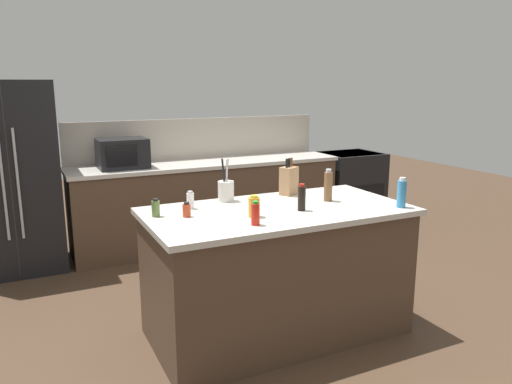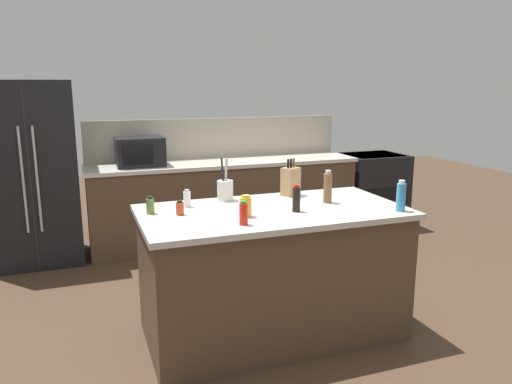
{
  "view_description": "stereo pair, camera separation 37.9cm",
  "coord_description": "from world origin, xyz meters",
  "px_view_note": "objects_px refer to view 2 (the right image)",
  "views": [
    {
      "loc": [
        -1.61,
        -2.99,
        1.81
      ],
      "look_at": [
        0.0,
        0.35,
        0.99
      ],
      "focal_mm": 35.0,
      "sensor_mm": 36.0,
      "label": 1
    },
    {
      "loc": [
        -1.27,
        -3.13,
        1.81
      ],
      "look_at": [
        0.0,
        0.35,
        0.99
      ],
      "focal_mm": 35.0,
      "sensor_mm": 36.0,
      "label": 2
    }
  ],
  "objects_px": {
    "range_oven": "(372,190)",
    "dish_soap_bottle": "(401,197)",
    "utensil_crock": "(225,190)",
    "spice_jar_paprika": "(180,208)",
    "hot_sauce_bottle": "(244,214)",
    "refrigerator": "(33,173)",
    "salt_shaker": "(187,199)",
    "pepper_grinder": "(328,187)",
    "microwave": "(140,151)",
    "honey_jar": "(246,207)",
    "soy_sauce_bottle": "(296,199)",
    "spice_jar_oregano": "(150,206)",
    "knife_block": "(291,181)"
  },
  "relations": [
    {
      "from": "microwave",
      "to": "hot_sauce_bottle",
      "type": "bearing_deg",
      "value": -82.79
    },
    {
      "from": "honey_jar",
      "to": "microwave",
      "type": "bearing_deg",
      "value": 99.55
    },
    {
      "from": "knife_block",
      "to": "utensil_crock",
      "type": "xyz_separation_m",
      "value": [
        -0.53,
        0.02,
        -0.03
      ]
    },
    {
      "from": "soy_sauce_bottle",
      "to": "salt_shaker",
      "type": "bearing_deg",
      "value": 150.49
    },
    {
      "from": "soy_sauce_bottle",
      "to": "dish_soap_bottle",
      "type": "bearing_deg",
      "value": -18.66
    },
    {
      "from": "utensil_crock",
      "to": "hot_sauce_bottle",
      "type": "bearing_deg",
      "value": -96.79
    },
    {
      "from": "range_oven",
      "to": "utensil_crock",
      "type": "xyz_separation_m",
      "value": [
        -2.48,
        -1.83,
        0.56
      ]
    },
    {
      "from": "spice_jar_oregano",
      "to": "spice_jar_paprika",
      "type": "relative_size",
      "value": 1.21
    },
    {
      "from": "utensil_crock",
      "to": "honey_jar",
      "type": "xyz_separation_m",
      "value": [
        -0.0,
        -0.49,
        -0.01
      ]
    },
    {
      "from": "range_oven",
      "to": "pepper_grinder",
      "type": "distance_m",
      "value": 2.86
    },
    {
      "from": "pepper_grinder",
      "to": "dish_soap_bottle",
      "type": "relative_size",
      "value": 1.12
    },
    {
      "from": "refrigerator",
      "to": "salt_shaker",
      "type": "bearing_deg",
      "value": -60.16
    },
    {
      "from": "utensil_crock",
      "to": "hot_sauce_bottle",
      "type": "relative_size",
      "value": 2.11
    },
    {
      "from": "salt_shaker",
      "to": "spice_jar_paprika",
      "type": "height_order",
      "value": "salt_shaker"
    },
    {
      "from": "dish_soap_bottle",
      "to": "spice_jar_paprika",
      "type": "bearing_deg",
      "value": 163.91
    },
    {
      "from": "refrigerator",
      "to": "hot_sauce_bottle",
      "type": "xyz_separation_m",
      "value": [
        1.37,
        -2.55,
        0.1
      ]
    },
    {
      "from": "hot_sauce_bottle",
      "to": "spice_jar_paprika",
      "type": "relative_size",
      "value": 1.53
    },
    {
      "from": "soy_sauce_bottle",
      "to": "honey_jar",
      "type": "bearing_deg",
      "value": -178.86
    },
    {
      "from": "spice_jar_paprika",
      "to": "soy_sauce_bottle",
      "type": "bearing_deg",
      "value": -13.74
    },
    {
      "from": "pepper_grinder",
      "to": "spice_jar_paprika",
      "type": "relative_size",
      "value": 2.43
    },
    {
      "from": "knife_block",
      "to": "spice_jar_oregano",
      "type": "relative_size",
      "value": 2.4
    },
    {
      "from": "pepper_grinder",
      "to": "spice_jar_paprika",
      "type": "height_order",
      "value": "pepper_grinder"
    },
    {
      "from": "pepper_grinder",
      "to": "spice_jar_paprika",
      "type": "bearing_deg",
      "value": 178.56
    },
    {
      "from": "pepper_grinder",
      "to": "range_oven",
      "type": "bearing_deg",
      "value": 50.24
    },
    {
      "from": "hot_sauce_bottle",
      "to": "soy_sauce_bottle",
      "type": "bearing_deg",
      "value": 22.44
    },
    {
      "from": "soy_sauce_bottle",
      "to": "hot_sauce_bottle",
      "type": "xyz_separation_m",
      "value": [
        -0.44,
        -0.18,
        -0.02
      ]
    },
    {
      "from": "utensil_crock",
      "to": "hot_sauce_bottle",
      "type": "xyz_separation_m",
      "value": [
        -0.08,
        -0.67,
        -0.01
      ]
    },
    {
      "from": "utensil_crock",
      "to": "spice_jar_paprika",
      "type": "bearing_deg",
      "value": -143.48
    },
    {
      "from": "refrigerator",
      "to": "salt_shaker",
      "type": "relative_size",
      "value": 14.48
    },
    {
      "from": "salt_shaker",
      "to": "honey_jar",
      "type": "bearing_deg",
      "value": -51.65
    },
    {
      "from": "utensil_crock",
      "to": "salt_shaker",
      "type": "distance_m",
      "value": 0.33
    },
    {
      "from": "honey_jar",
      "to": "pepper_grinder",
      "type": "bearing_deg",
      "value": 13.61
    },
    {
      "from": "dish_soap_bottle",
      "to": "microwave",
      "type": "bearing_deg",
      "value": 119.5
    },
    {
      "from": "soy_sauce_bottle",
      "to": "hot_sauce_bottle",
      "type": "bearing_deg",
      "value": -157.56
    },
    {
      "from": "salt_shaker",
      "to": "spice_jar_paprika",
      "type": "xyz_separation_m",
      "value": [
        -0.09,
        -0.19,
        -0.01
      ]
    },
    {
      "from": "knife_block",
      "to": "soy_sauce_bottle",
      "type": "height_order",
      "value": "knife_block"
    },
    {
      "from": "soy_sauce_bottle",
      "to": "spice_jar_oregano",
      "type": "relative_size",
      "value": 1.56
    },
    {
      "from": "honey_jar",
      "to": "knife_block",
      "type": "bearing_deg",
      "value": 41.94
    },
    {
      "from": "microwave",
      "to": "salt_shaker",
      "type": "bearing_deg",
      "value": -87.56
    },
    {
      "from": "range_oven",
      "to": "microwave",
      "type": "distance_m",
      "value": 2.94
    },
    {
      "from": "soy_sauce_bottle",
      "to": "pepper_grinder",
      "type": "xyz_separation_m",
      "value": [
        0.32,
        0.16,
        0.03
      ]
    },
    {
      "from": "range_oven",
      "to": "pepper_grinder",
      "type": "height_order",
      "value": "pepper_grinder"
    },
    {
      "from": "knife_block",
      "to": "utensil_crock",
      "type": "bearing_deg",
      "value": 151.8
    },
    {
      "from": "microwave",
      "to": "spice_jar_oregano",
      "type": "xyz_separation_m",
      "value": [
        -0.19,
        -2.03,
        -0.1
      ]
    },
    {
      "from": "knife_block",
      "to": "spice_jar_oregano",
      "type": "xyz_separation_m",
      "value": [
        -1.11,
        -0.19,
        -0.06
      ]
    },
    {
      "from": "honey_jar",
      "to": "salt_shaker",
      "type": "bearing_deg",
      "value": 128.35
    },
    {
      "from": "soy_sauce_bottle",
      "to": "dish_soap_bottle",
      "type": "relative_size",
      "value": 0.87
    },
    {
      "from": "pepper_grinder",
      "to": "spice_jar_paprika",
      "type": "xyz_separation_m",
      "value": [
        -1.09,
        0.03,
        -0.07
      ]
    },
    {
      "from": "honey_jar",
      "to": "hot_sauce_bottle",
      "type": "xyz_separation_m",
      "value": [
        -0.07,
        -0.18,
        0.0
      ]
    },
    {
      "from": "range_oven",
      "to": "dish_soap_bottle",
      "type": "distance_m",
      "value": 2.98
    }
  ]
}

